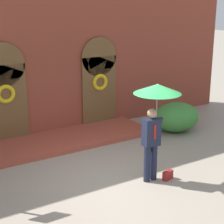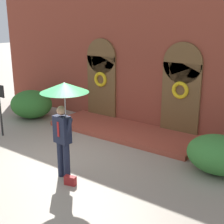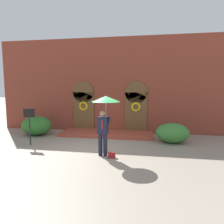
{
  "view_description": "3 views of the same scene",
  "coord_description": "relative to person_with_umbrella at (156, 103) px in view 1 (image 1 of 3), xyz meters",
  "views": [
    {
      "loc": [
        -4.59,
        -6.85,
        4.15
      ],
      "look_at": [
        0.51,
        1.33,
        1.3
      ],
      "focal_mm": 60.0,
      "sensor_mm": 36.0,
      "label": 1
    },
    {
      "loc": [
        5.5,
        -5.25,
        3.69
      ],
      "look_at": [
        0.36,
        1.87,
        1.09
      ],
      "focal_mm": 50.0,
      "sensor_mm": 36.0,
      "label": 2
    },
    {
      "loc": [
        2.18,
        -7.84,
        2.69
      ],
      "look_at": [
        0.53,
        1.84,
        1.48
      ],
      "focal_mm": 32.0,
      "sensor_mm": 36.0,
      "label": 3
    }
  ],
  "objects": [
    {
      "name": "ground_plane",
      "position": [
        -0.63,
        0.36,
        -1.91
      ],
      "size": [
        80.0,
        80.0,
        0.0
      ],
      "primitive_type": "plane",
      "color": "gray"
    },
    {
      "name": "building_facade",
      "position": [
        -0.63,
        4.51,
        0.77
      ],
      "size": [
        14.0,
        2.3,
        5.6
      ],
      "color": "brown",
      "rests_on": "ground"
    },
    {
      "name": "shrub_right",
      "position": [
        2.85,
        2.44,
        -1.43
      ],
      "size": [
        1.6,
        1.31,
        0.96
      ],
      "primitive_type": "ellipsoid",
      "color": "#387A33",
      "rests_on": "ground"
    },
    {
      "name": "handbag",
      "position": [
        0.29,
        -0.2,
        -1.8
      ],
      "size": [
        0.3,
        0.18,
        0.22
      ],
      "primitive_type": "cube",
      "rotation": [
        0.0,
        0.0,
        0.21
      ],
      "color": "maroon",
      "rests_on": "ground"
    },
    {
      "name": "person_with_umbrella",
      "position": [
        0.0,
        0.0,
        0.0
      ],
      "size": [
        1.1,
        1.1,
        2.36
      ],
      "color": "#191E33",
      "rests_on": "ground"
    }
  ]
}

